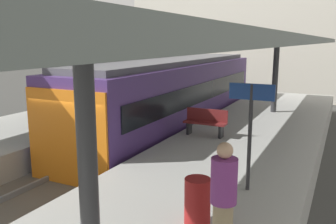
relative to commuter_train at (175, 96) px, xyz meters
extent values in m
plane|color=#383835|center=(0.00, -5.66, -1.73)|extent=(80.00, 80.00, 0.00)
cube|color=#9E9E99|center=(-3.80, -5.66, -1.23)|extent=(4.40, 28.00, 1.00)
cube|color=#9E9E99|center=(3.80, -5.66, -1.23)|extent=(4.40, 28.00, 1.00)
cube|color=#59544C|center=(0.00, -5.66, -1.63)|extent=(3.20, 28.00, 0.20)
cube|color=slate|center=(-0.72, -5.66, -1.46)|extent=(0.08, 28.00, 0.14)
cube|color=slate|center=(0.72, -5.66, -1.46)|extent=(0.08, 28.00, 0.14)
cube|color=#472D6B|center=(0.00, 0.03, -0.08)|extent=(2.70, 13.52, 2.90)
cube|color=orange|center=(0.00, -6.76, -0.23)|extent=(2.65, 0.08, 2.60)
cube|color=black|center=(-1.37, 0.03, 0.27)|extent=(0.04, 12.44, 0.76)
cube|color=black|center=(1.37, 0.03, 0.27)|extent=(0.04, 12.44, 0.76)
cube|color=#515156|center=(0.00, 0.03, 1.47)|extent=(2.16, 12.84, 0.20)
cylinder|color=#333335|center=(-3.80, 2.04, 0.76)|extent=(0.24, 0.24, 2.97)
cube|color=slate|center=(-3.80, -4.26, 2.32)|extent=(4.18, 21.00, 0.16)
cylinder|color=#333335|center=(3.80, -10.56, 0.76)|extent=(0.24, 0.24, 2.97)
cylinder|color=#333335|center=(3.80, 2.04, 0.76)|extent=(0.24, 0.24, 2.97)
cube|color=slate|center=(3.80, -4.26, 2.32)|extent=(4.18, 21.00, 0.16)
cube|color=black|center=(1.99, -3.10, -0.53)|extent=(0.08, 0.32, 0.40)
cube|color=black|center=(3.09, -3.10, -0.53)|extent=(0.08, 0.32, 0.40)
cube|color=maroon|center=(2.54, -3.10, -0.30)|extent=(1.40, 0.40, 0.06)
cube|color=maroon|center=(2.54, -2.92, -0.07)|extent=(1.40, 0.06, 0.40)
cylinder|color=#262628|center=(4.86, -6.79, 0.37)|extent=(0.08, 0.08, 2.20)
cube|color=navy|center=(4.86, -6.79, 1.32)|extent=(0.90, 0.06, 0.32)
cylinder|color=maroon|center=(4.45, -8.58, -0.33)|extent=(0.44, 0.44, 0.80)
cylinder|color=#232328|center=(-3.58, -2.43, -0.32)|extent=(0.28, 0.28, 0.82)
cylinder|color=#998460|center=(-3.58, -2.43, 0.39)|extent=(0.36, 0.36, 0.61)
sphere|color=tan|center=(-3.58, -2.43, 0.81)|extent=(0.22, 0.22, 0.22)
cylinder|color=#7A337A|center=(5.15, -9.42, 0.47)|extent=(0.36, 0.36, 0.63)
sphere|color=tan|center=(5.15, -9.42, 0.89)|extent=(0.22, 0.22, 0.22)
cube|color=beige|center=(0.14, 14.34, 3.77)|extent=(18.00, 6.00, 11.00)
camera|label=1|loc=(6.48, -13.82, 2.30)|focal=38.46mm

